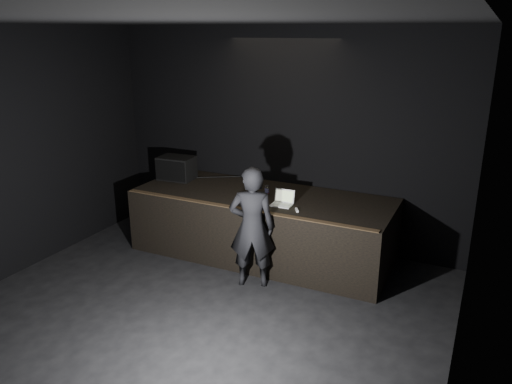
{
  "coord_description": "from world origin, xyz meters",
  "views": [
    {
      "loc": [
        3.07,
        -3.88,
        3.42
      ],
      "look_at": [
        0.1,
        2.3,
        1.18
      ],
      "focal_mm": 35.0,
      "sensor_mm": 36.0,
      "label": 1
    }
  ],
  "objects_px": {
    "laptop": "(283,201)",
    "beer_can": "(267,191)",
    "stage_monitor": "(176,168)",
    "stage_riser": "(262,225)",
    "person": "(252,227)"
  },
  "relations": [
    {
      "from": "stage_monitor",
      "to": "laptop",
      "type": "height_order",
      "value": "stage_monitor"
    },
    {
      "from": "stage_riser",
      "to": "laptop",
      "type": "height_order",
      "value": "laptop"
    },
    {
      "from": "stage_riser",
      "to": "beer_can",
      "type": "relative_size",
      "value": 24.96
    },
    {
      "from": "stage_riser",
      "to": "person",
      "type": "relative_size",
      "value": 2.34
    },
    {
      "from": "stage_monitor",
      "to": "person",
      "type": "height_order",
      "value": "person"
    },
    {
      "from": "stage_riser",
      "to": "laptop",
      "type": "distance_m",
      "value": 0.77
    },
    {
      "from": "stage_riser",
      "to": "laptop",
      "type": "bearing_deg",
      "value": -31.31
    },
    {
      "from": "laptop",
      "to": "stage_riser",
      "type": "bearing_deg",
      "value": 146.46
    },
    {
      "from": "stage_riser",
      "to": "beer_can",
      "type": "xyz_separation_m",
      "value": [
        0.08,
        -0.01,
        0.58
      ]
    },
    {
      "from": "laptop",
      "to": "person",
      "type": "distance_m",
      "value": 0.72
    },
    {
      "from": "person",
      "to": "stage_monitor",
      "type": "bearing_deg",
      "value": -50.72
    },
    {
      "from": "laptop",
      "to": "beer_can",
      "type": "distance_m",
      "value": 0.46
    },
    {
      "from": "person",
      "to": "stage_riser",
      "type": "bearing_deg",
      "value": -94.84
    },
    {
      "from": "beer_can",
      "to": "person",
      "type": "relative_size",
      "value": 0.09
    },
    {
      "from": "laptop",
      "to": "stage_monitor",
      "type": "bearing_deg",
      "value": 166.68
    }
  ]
}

